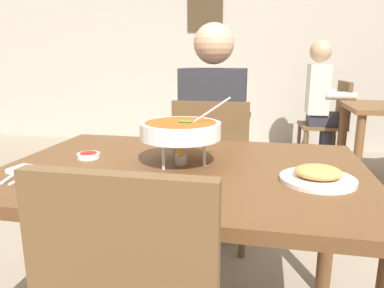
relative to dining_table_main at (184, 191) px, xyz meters
The scene contains 14 objects.
cafe_rear_partition 3.56m from the dining_table_main, 90.00° to the left, with size 10.00×0.10×3.00m, color #BCB2A3.
picture_frame_hung 3.61m from the dining_table_main, 98.23° to the left, with size 0.44×0.03×0.56m, color #4C3823.
dining_table_main is the anchor object (origin of this frame).
chair_diner_main 0.76m from the dining_table_main, 90.00° to the left, with size 0.44×0.44×0.90m.
diner_main 0.79m from the dining_table_main, 90.00° to the left, with size 0.40×0.45×1.31m.
curry_bowl 0.23m from the dining_table_main, 125.30° to the left, with size 0.33×0.30×0.26m.
rice_plate 0.35m from the dining_table_main, 112.05° to the right, with size 0.24×0.24×0.06m.
appetizer_plate 0.48m from the dining_table_main, 10.10° to the right, with size 0.24×0.24×0.06m.
sauce_dish 0.42m from the dining_table_main, behind, with size 0.09×0.09×0.02m.
napkin_folded 0.56m from the dining_table_main, 160.95° to the right, with size 0.12×0.08×0.02m, color white.
fork_utensil 0.60m from the dining_table_main, 156.97° to the right, with size 0.01×0.17×0.01m, color silver.
spoon_utensil 0.55m from the dining_table_main, 154.91° to the right, with size 0.01×0.17×0.01m, color silver.
chair_bg_middle 2.85m from the dining_table_main, 69.93° to the left, with size 0.47×0.47×0.90m.
patron_bg_middle 2.79m from the dining_table_main, 72.19° to the left, with size 0.45×0.40×1.31m.
Camera 1 is at (0.28, -1.23, 1.12)m, focal length 33.39 mm.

